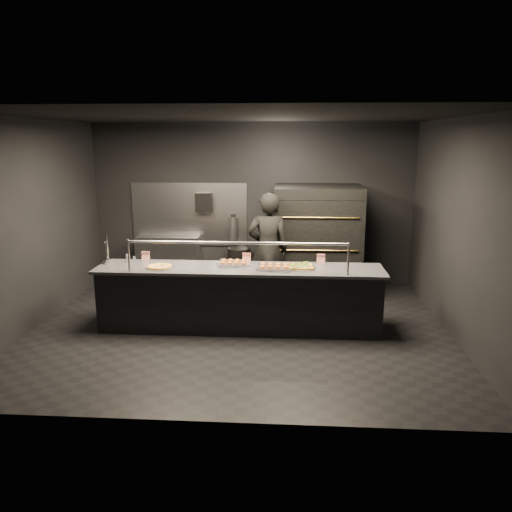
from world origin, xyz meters
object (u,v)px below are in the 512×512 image
service_counter (239,298)px  slider_tray_b (274,267)px  trash_bin (239,267)px  slider_tray_a (233,263)px  pizza_oven (317,239)px  fire_extinguisher (233,228)px  worker (268,249)px  square_pizza (299,267)px  prep_shelf (169,259)px  round_pizza (160,267)px  towel_dispenser (204,202)px  beer_tap (107,255)px

service_counter → slider_tray_b: size_ratio=7.84×
trash_bin → slider_tray_a: bearing=-86.6°
service_counter → pizza_oven: (1.20, 1.90, 0.50)m
fire_extinguisher → worker: (0.71, -1.23, -0.13)m
square_pizza → prep_shelf: bearing=136.9°
round_pizza → slider_tray_b: (1.63, 0.05, 0.01)m
prep_shelf → worker: size_ratio=0.64×
service_counter → trash_bin: service_counter is taller
service_counter → towel_dispenser: bearing=110.6°
fire_extinguisher → square_pizza: (1.20, -2.37, -0.12)m
slider_tray_b → square_pizza: slider_tray_b is taller
towel_dispenser → beer_tap: size_ratio=0.74×
fire_extinguisher → slider_tray_a: (0.25, -2.25, -0.11)m
worker → square_pizza: bearing=108.4°
towel_dispenser → beer_tap: bearing=-114.6°
slider_tray_b → worker: bearing=96.7°
pizza_oven → towel_dispenser: (-2.10, 0.49, 0.58)m
fire_extinguisher → round_pizza: (-0.78, -2.50, -0.12)m
prep_shelf → slider_tray_b: 3.20m
pizza_oven → towel_dispenser: pizza_oven is taller
slider_tray_a → slider_tray_b: slider_tray_b is taller
beer_tap → trash_bin: 2.82m
slider_tray_b → slider_tray_a: bearing=161.7°
slider_tray_a → towel_dispenser: bearing=109.6°
square_pizza → worker: (-0.49, 1.14, -0.00)m
fire_extinguisher → square_pizza: size_ratio=1.04×
towel_dispenser → square_pizza: size_ratio=0.72×
pizza_oven → slider_tray_a: pizza_oven is taller
pizza_oven → fire_extinguisher: bearing=162.1°
round_pizza → slider_tray_b: 1.63m
towel_dispenser → trash_bin: 1.38m
service_counter → worker: worker is taller
service_counter → fire_extinguisher: size_ratio=8.12×
beer_tap → towel_dispenser: bearing=65.4°
prep_shelf → round_pizza: bearing=-78.9°
beer_tap → round_pizza: 0.85m
beer_tap → worker: size_ratio=0.25×
prep_shelf → square_pizza: (2.45, -2.29, 0.49)m
pizza_oven → slider_tray_a: size_ratio=3.62×
trash_bin → round_pizza: bearing=-111.3°
pizza_oven → trash_bin: size_ratio=2.67×
worker → beer_tap: bearing=20.0°
pizza_oven → prep_shelf: bearing=171.5°
beer_tap → trash_bin: beer_tap is taller
service_counter → slider_tray_a: (-0.10, 0.15, 0.48)m
pizza_oven → worker: 1.11m
round_pizza → worker: size_ratio=0.22×
beer_tap → service_counter: bearing=-2.9°
pizza_oven → prep_shelf: 2.88m
square_pizza → beer_tap: bearing=178.6°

